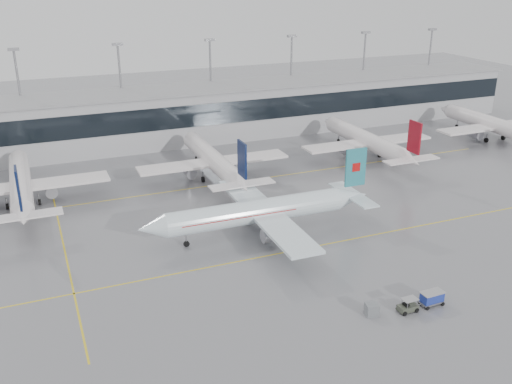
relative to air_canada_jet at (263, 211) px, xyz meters
name	(u,v)px	position (x,y,z in m)	size (l,w,h in m)	color
ground	(287,252)	(0.84, -7.05, -3.82)	(320.00, 320.00, 0.00)	slate
taxi_line_main	(287,252)	(0.84, -7.05, -3.82)	(120.00, 0.25, 0.01)	yellow
taxi_line_north	(220,184)	(0.84, 22.95, -3.82)	(120.00, 0.25, 0.01)	yellow
taxi_line_cross	(63,244)	(-29.16, 7.95, -3.82)	(0.25, 60.00, 0.01)	yellow
terminal	(175,116)	(0.84, 54.95, 2.18)	(180.00, 15.00, 12.00)	#A2A3A6
terminal_glass	(184,117)	(0.84, 47.40, 3.68)	(180.00, 0.20, 5.00)	black
terminal_roof	(174,90)	(0.84, 54.95, 8.38)	(182.00, 16.00, 0.40)	gray
light_masts	(167,80)	(0.84, 60.95, 9.52)	(156.40, 1.00, 22.60)	gray
air_canada_jet	(263,211)	(0.00, 0.00, 0.00)	(37.68, 30.43, 12.00)	white
parked_jet_b	(21,185)	(-34.16, 26.64, -0.11)	(29.64, 36.96, 11.72)	white
parked_jet_c	(213,160)	(0.84, 26.64, -0.11)	(29.64, 36.96, 11.72)	white
parked_jet_d	(367,141)	(35.84, 26.64, -0.11)	(29.64, 36.96, 11.72)	white
parked_jet_e	(493,125)	(70.84, 26.64, -0.11)	(29.64, 36.96, 11.72)	white
baggage_tug	(408,307)	(7.58, -26.54, -3.21)	(3.57, 1.54, 1.73)	#3C4135
baggage_cart	(432,297)	(11.17, -26.46, -2.76)	(2.97, 1.71, 1.81)	gray
gse_unit	(372,309)	(3.18, -25.48, -3.08)	(1.49, 1.38, 1.49)	slate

